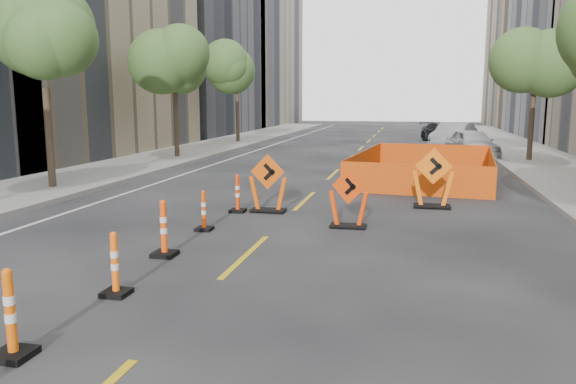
% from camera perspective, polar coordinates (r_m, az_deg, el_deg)
% --- Properties ---
extents(ground_plane, '(140.00, 140.00, 0.00)m').
position_cam_1_polar(ground_plane, '(7.37, -13.57, -14.66)').
color(ground_plane, black).
extents(sidewalk_left, '(4.00, 90.00, 0.15)m').
position_cam_1_polar(sidewalk_left, '(21.86, -21.05, 1.20)').
color(sidewalk_left, gray).
rests_on(sidewalk_left, ground).
extents(bld_left_d, '(12.00, 16.00, 14.00)m').
position_cam_1_polar(bld_left_d, '(49.62, -11.69, 13.93)').
color(bld_left_d, '#4C4C51').
rests_on(bld_left_d, ground).
extents(bld_left_e, '(12.00, 20.00, 20.00)m').
position_cam_1_polar(bld_left_e, '(65.17, -5.66, 15.61)').
color(bld_left_e, gray).
rests_on(bld_left_e, ground).
extents(bld_right_e, '(12.00, 14.00, 16.00)m').
position_cam_1_polar(bld_right_e, '(66.29, 25.33, 12.93)').
color(bld_right_e, tan).
rests_on(bld_right_e, ground).
extents(tree_l_b, '(2.80, 2.80, 5.95)m').
position_cam_1_polar(tree_l_b, '(19.74, -23.62, 13.19)').
color(tree_l_b, '#382B1E').
rests_on(tree_l_b, ground).
extents(tree_l_c, '(2.80, 2.80, 5.95)m').
position_cam_1_polar(tree_l_c, '(28.46, -11.47, 12.40)').
color(tree_l_c, '#382B1E').
rests_on(tree_l_c, ground).
extents(tree_l_d, '(2.80, 2.80, 5.95)m').
position_cam_1_polar(tree_l_d, '(37.82, -5.20, 11.78)').
color(tree_l_d, '#382B1E').
rests_on(tree_l_d, ground).
extents(tree_r_c, '(2.80, 2.80, 5.95)m').
position_cam_1_polar(tree_r_c, '(28.56, 23.85, 11.79)').
color(tree_r_c, '#382B1E').
rests_on(tree_r_c, ground).
extents(channelizer_2, '(0.43, 0.43, 1.09)m').
position_cam_1_polar(channelizer_2, '(7.32, -26.38, -11.00)').
color(channelizer_2, '#E25709').
rests_on(channelizer_2, ground).
extents(channelizer_3, '(0.40, 0.40, 1.00)m').
position_cam_1_polar(channelizer_3, '(8.98, -17.19, -6.98)').
color(channelizer_3, '#FF600A').
rests_on(channelizer_3, ground).
extents(channelizer_4, '(0.43, 0.43, 1.10)m').
position_cam_1_polar(channelizer_4, '(10.93, -12.52, -3.61)').
color(channelizer_4, '#FF470A').
rests_on(channelizer_4, ground).
extents(channelizer_5, '(0.37, 0.37, 0.93)m').
position_cam_1_polar(channelizer_5, '(12.91, -8.56, -1.87)').
color(channelizer_5, '#DD4209').
rests_on(channelizer_5, ground).
extents(channelizer_6, '(0.40, 0.40, 1.01)m').
position_cam_1_polar(channelizer_6, '(14.88, -5.15, -0.14)').
color(channelizer_6, red).
rests_on(channelizer_6, ground).
extents(chevron_sign_left, '(1.06, 0.67, 1.55)m').
position_cam_1_polar(chevron_sign_left, '(14.82, -2.04, 0.90)').
color(chevron_sign_left, '#D74A09').
rests_on(chevron_sign_left, ground).
extents(chevron_sign_center, '(1.07, 0.84, 1.40)m').
position_cam_1_polar(chevron_sign_center, '(13.09, 6.17, -0.62)').
color(chevron_sign_center, '#E83E09').
rests_on(chevron_sign_center, ground).
extents(chevron_sign_right, '(1.15, 0.73, 1.66)m').
position_cam_1_polar(chevron_sign_right, '(15.89, 14.53, 1.39)').
color(chevron_sign_right, '#FF680A').
rests_on(chevron_sign_right, ground).
extents(safety_fence, '(5.43, 8.37, 0.99)m').
position_cam_1_polar(safety_fence, '(21.70, 13.81, 2.63)').
color(safety_fence, '#FA5C0D').
rests_on(safety_fence, ground).
extents(parked_car_near, '(2.72, 4.61, 1.47)m').
position_cam_1_polar(parked_car_near, '(29.91, 18.18, 4.70)').
color(parked_car_near, '#B5B5B7').
rests_on(parked_car_near, ground).
extents(parked_car_mid, '(3.13, 5.08, 1.58)m').
position_cam_1_polar(parked_car_mid, '(34.99, 16.46, 5.50)').
color(parked_car_mid, gray).
rests_on(parked_car_mid, ground).
extents(parked_car_far, '(3.56, 5.00, 1.34)m').
position_cam_1_polar(parked_car_far, '(40.28, 15.57, 5.84)').
color(parked_car_far, black).
rests_on(parked_car_far, ground).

